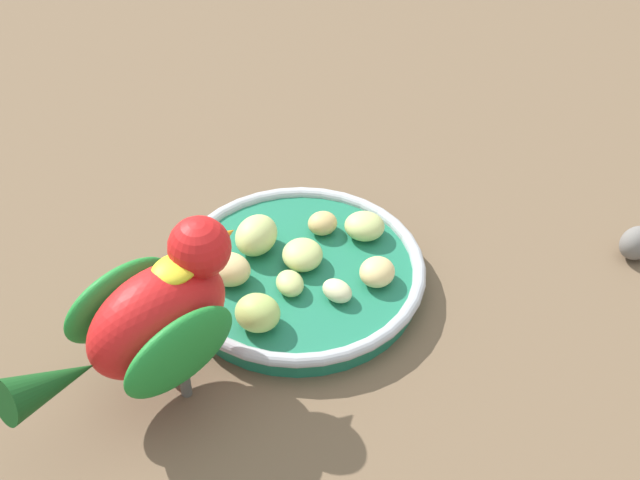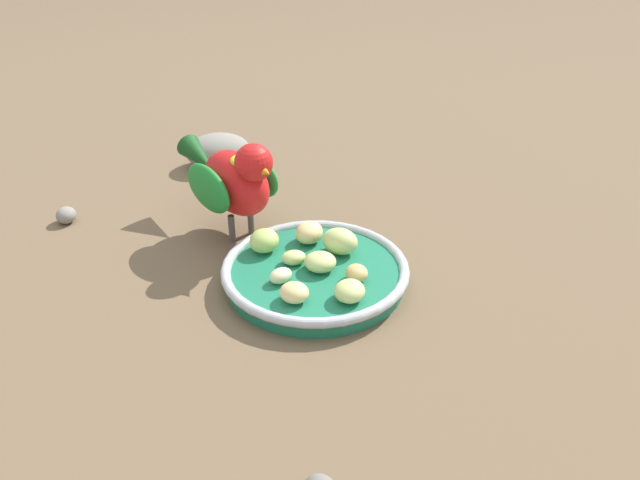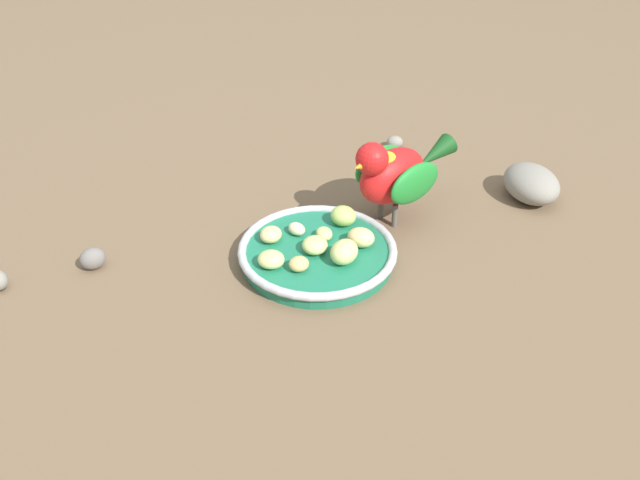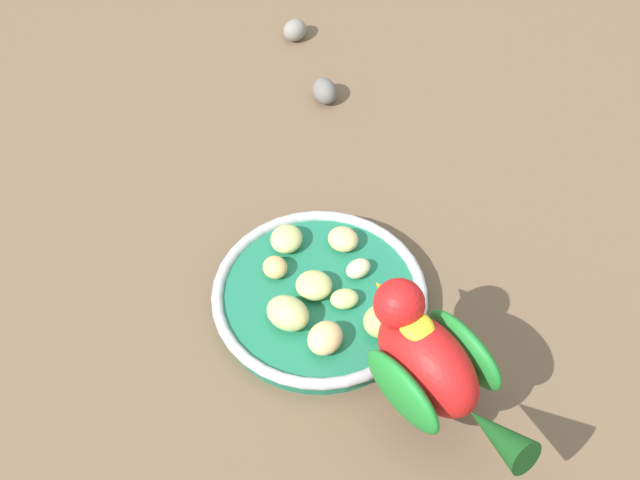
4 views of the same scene
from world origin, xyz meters
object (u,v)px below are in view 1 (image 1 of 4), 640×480
at_px(feeding_bowl, 296,274).
at_px(parrot, 149,317).
at_px(apple_piece_1, 225,269).
at_px(apple_piece_2, 373,272).
at_px(apple_piece_3, 299,255).
at_px(apple_piece_7, 361,226).
at_px(apple_piece_6, 254,313).
at_px(pebble_0, 634,243).
at_px(apple_piece_4, 253,235).
at_px(apple_piece_0, 286,283).
at_px(apple_piece_8, 333,291).
at_px(apple_piece_5, 323,223).

distance_m(feeding_bowl, parrot, 0.15).
distance_m(apple_piece_1, apple_piece_2, 0.11).
xyz_separation_m(apple_piece_3, parrot, (0.11, -0.09, 0.05)).
xyz_separation_m(apple_piece_2, apple_piece_7, (-0.05, -0.01, 0.00)).
height_order(apple_piece_6, pebble_0, apple_piece_6).
bearing_deg(apple_piece_4, pebble_0, 92.44).
bearing_deg(pebble_0, apple_piece_2, -76.95).
xyz_separation_m(feeding_bowl, apple_piece_6, (0.06, -0.03, 0.02)).
height_order(apple_piece_0, parrot, parrot).
relative_size(apple_piece_1, pebble_0, 1.08).
bearing_deg(parrot, pebble_0, -24.36).
bearing_deg(apple_piece_8, pebble_0, 105.52).
bearing_deg(feeding_bowl, apple_piece_7, 127.28).
bearing_deg(apple_piece_8, apple_piece_7, 162.29).
xyz_separation_m(apple_piece_8, parrot, (0.07, -0.12, 0.05)).
relative_size(apple_piece_4, apple_piece_6, 1.18).
xyz_separation_m(apple_piece_3, apple_piece_4, (-0.02, -0.04, 0.00)).
bearing_deg(apple_piece_6, pebble_0, 107.56).
distance_m(apple_piece_0, apple_piece_4, 0.05).
relative_size(apple_piece_3, apple_piece_5, 1.38).
bearing_deg(feeding_bowl, pebble_0, 97.56).
height_order(apple_piece_7, apple_piece_8, apple_piece_7).
distance_m(feeding_bowl, apple_piece_8, 0.04).
height_order(feeding_bowl, apple_piece_7, apple_piece_7).
distance_m(apple_piece_1, apple_piece_4, 0.04).
height_order(apple_piece_4, apple_piece_8, apple_piece_4).
bearing_deg(apple_piece_7, pebble_0, 89.17).
relative_size(apple_piece_3, apple_piece_4, 0.84).
distance_m(apple_piece_0, apple_piece_6, 0.04).
height_order(apple_piece_8, parrot, parrot).
relative_size(apple_piece_2, apple_piece_6, 0.87).
bearing_deg(apple_piece_7, apple_piece_6, -39.16).
xyz_separation_m(apple_piece_0, apple_piece_5, (-0.07, 0.03, 0.00)).
bearing_deg(apple_piece_3, pebble_0, 96.46).
relative_size(apple_piece_4, apple_piece_5, 1.64).
bearing_deg(pebble_0, apple_piece_5, -91.82).
height_order(apple_piece_0, apple_piece_5, apple_piece_5).
xyz_separation_m(apple_piece_2, apple_piece_3, (-0.02, -0.06, 0.00)).
height_order(apple_piece_2, apple_piece_6, apple_piece_6).
distance_m(apple_piece_5, apple_piece_6, 0.11).
relative_size(apple_piece_2, apple_piece_8, 1.17).
bearing_deg(apple_piece_0, apple_piece_1, -102.91).
relative_size(apple_piece_1, apple_piece_7, 1.05).
relative_size(apple_piece_8, parrot, 0.17).
relative_size(apple_piece_0, apple_piece_5, 1.07).
height_order(apple_piece_1, apple_piece_3, apple_piece_1).
relative_size(apple_piece_5, pebble_0, 0.76).
xyz_separation_m(apple_piece_4, parrot, (0.13, -0.06, 0.04)).
distance_m(apple_piece_1, apple_piece_7, 0.12).
relative_size(apple_piece_2, apple_piece_5, 1.21).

